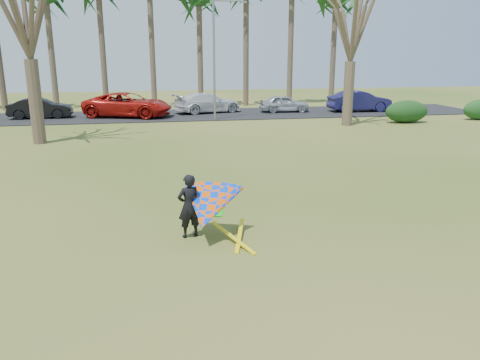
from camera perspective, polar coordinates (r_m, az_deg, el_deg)
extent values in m
plane|color=#264F11|center=(11.31, 1.90, -8.00)|extent=(100.00, 100.00, 0.00)
cube|color=black|center=(35.50, -6.97, 7.88)|extent=(46.00, 7.00, 0.06)
cylinder|color=brown|center=(41.86, -22.00, 14.15)|extent=(0.48, 0.48, 9.00)
cylinder|color=brown|center=(41.32, -16.42, 15.10)|extent=(0.48, 0.48, 9.70)
cylinder|color=brown|center=(41.16, -10.69, 15.93)|extent=(0.48, 0.48, 10.40)
cylinder|color=brown|center=(41.37, -4.90, 15.16)|extent=(0.48, 0.48, 9.00)
cylinder|color=#4F3D2F|center=(41.98, 0.73, 15.68)|extent=(0.48, 0.48, 9.70)
cylinder|color=#4D3B2E|center=(42.95, 6.19, 16.06)|extent=(0.48, 0.48, 10.40)
cylinder|color=brown|center=(44.26, 11.30, 14.92)|extent=(0.48, 0.48, 9.00)
cylinder|color=#4E3C2F|center=(25.89, -23.66, 8.69)|extent=(0.64, 0.64, 4.20)
cylinder|color=#4E402E|center=(30.81, 13.07, 10.19)|extent=(0.64, 0.64, 3.99)
cylinder|color=gray|center=(32.44, -3.18, 14.32)|extent=(0.16, 0.16, 8.00)
cylinder|color=gray|center=(32.75, -1.43, 21.01)|extent=(2.00, 0.10, 0.10)
cube|color=gray|center=(32.93, 0.41, 20.89)|extent=(0.40, 0.18, 0.12)
ellipsoid|color=#133513|center=(33.22, 19.65, 7.86)|extent=(2.96, 1.34, 1.48)
ellipsoid|color=#163D17|center=(36.83, 27.25, 7.64)|extent=(2.51, 1.18, 1.39)
imported|color=black|center=(36.05, -23.17, 8.06)|extent=(4.30, 1.64, 1.40)
imported|color=#A9130D|center=(34.81, -13.50, 8.91)|extent=(6.80, 4.76, 1.72)
imported|color=silver|center=(36.48, -3.97, 9.39)|extent=(5.60, 3.61, 1.51)
imported|color=#A3A9B1|center=(36.98, 5.43, 9.27)|extent=(3.87, 1.70, 1.30)
imported|color=#1A194B|center=(38.37, 14.36, 9.32)|extent=(4.93, 1.83, 1.61)
imported|color=black|center=(11.63, -6.25, -3.18)|extent=(0.68, 0.54, 1.61)
cone|color=#043DE6|center=(11.42, -3.90, -3.24)|extent=(2.13, 2.39, 2.02)
cube|color=#0CBF19|center=(11.38, -3.24, -3.57)|extent=(0.62, 0.60, 0.24)
cube|color=yellow|center=(11.46, -0.86, -7.59)|extent=(0.85, 1.66, 0.28)
cube|color=yellow|center=(11.68, -0.05, -7.15)|extent=(0.56, 1.76, 0.22)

